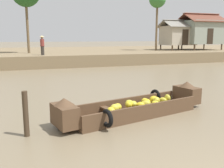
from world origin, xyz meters
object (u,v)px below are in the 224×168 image
banana_boat (136,107)px  vendor_person (42,44)px  palm_tree_far (157,1)px  stilt_house_mid_left (178,35)px  stilt_house_mid_right (200,32)px  mooring_post (26,114)px

banana_boat → vendor_person: vendor_person is taller
banana_boat → vendor_person: size_ratio=3.28×
palm_tree_far → banana_boat: bearing=-120.9°
stilt_house_mid_left → stilt_house_mid_right: size_ratio=0.83×
stilt_house_mid_left → banana_boat: bearing=-126.8°
banana_boat → stilt_house_mid_right: 25.81m
stilt_house_mid_left → palm_tree_far: size_ratio=0.63×
banana_boat → stilt_house_mid_right: bearing=47.4°
stilt_house_mid_right → stilt_house_mid_left: bearing=168.5°
palm_tree_far → mooring_post: palm_tree_far is taller
stilt_house_mid_right → vendor_person: size_ratio=3.03×
banana_boat → stilt_house_mid_right: size_ratio=1.08×
vendor_person → stilt_house_mid_left: bearing=14.6°
banana_boat → palm_tree_far: 23.17m
stilt_house_mid_right → palm_tree_far: 6.84m
banana_boat → vendor_person: 15.39m
banana_boat → stilt_house_mid_left: size_ratio=1.30×
palm_tree_far → vendor_person: size_ratio=4.01×
stilt_house_mid_left → palm_tree_far: palm_tree_far is taller
banana_boat → mooring_post: bearing=-168.9°
stilt_house_mid_right → banana_boat: bearing=-132.6°
palm_tree_far → stilt_house_mid_right: bearing=-2.5°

